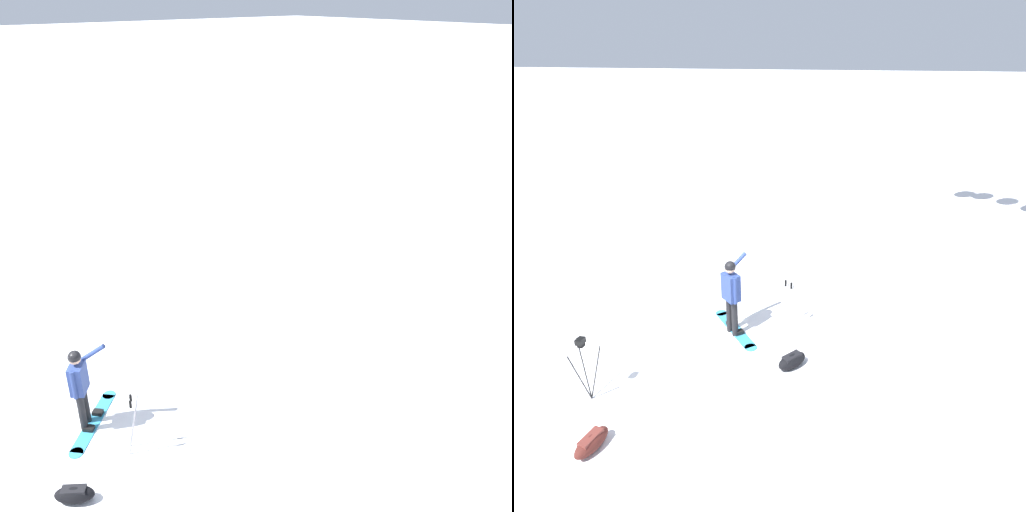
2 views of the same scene
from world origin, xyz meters
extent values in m
plane|color=white|center=(0.00, 0.00, 0.00)|extent=(300.00, 300.00, 0.00)
cylinder|color=black|center=(-0.17, -0.69, 0.43)|extent=(0.14, 0.14, 0.86)
cylinder|color=black|center=(-0.34, -0.55, 0.43)|extent=(0.14, 0.14, 0.86)
cube|color=navy|center=(-0.26, -0.62, 1.16)|extent=(0.47, 0.45, 0.61)
sphere|color=tan|center=(-0.26, -0.62, 1.61)|extent=(0.23, 0.23, 0.23)
sphere|color=black|center=(-0.26, -0.62, 1.64)|extent=(0.24, 0.24, 0.24)
cylinder|color=navy|center=(-0.28, -0.93, 1.58)|extent=(0.42, 0.48, 0.42)
cylinder|color=navy|center=(-0.40, -0.48, 1.16)|extent=(0.09, 0.09, 0.61)
cube|color=teal|center=(-0.27, -0.76, 0.01)|extent=(1.28, 1.36, 0.02)
cylinder|color=teal|center=(0.27, -1.35, 0.01)|extent=(0.27, 0.27, 0.02)
cylinder|color=teal|center=(-0.81, -0.17, 0.01)|extent=(0.27, 0.27, 0.02)
cube|color=black|center=(-0.12, -0.92, 0.06)|extent=(0.24, 0.24, 0.08)
cube|color=black|center=(-0.42, -0.59, 0.06)|extent=(0.24, 0.24, 0.08)
ellipsoid|color=black|center=(-1.78, 0.25, 0.15)|extent=(0.64, 0.72, 0.29)
cube|color=black|center=(-1.78, 0.25, 0.25)|extent=(0.38, 0.43, 0.08)
cylinder|color=gray|center=(-1.49, -1.04, 0.60)|extent=(0.10, 0.27, 1.18)
cylinder|color=black|center=(-1.49, -1.04, 1.13)|extent=(0.05, 0.05, 0.14)
cylinder|color=gray|center=(-1.35, -1.12, 0.60)|extent=(0.16, 0.25, 1.18)
cylinder|color=black|center=(-1.35, -1.12, 1.13)|extent=(0.05, 0.05, 0.14)
camera|label=1|loc=(-8.46, 1.91, 7.59)|focal=37.55mm
camera|label=2|loc=(-3.14, 7.59, 5.78)|focal=32.19mm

